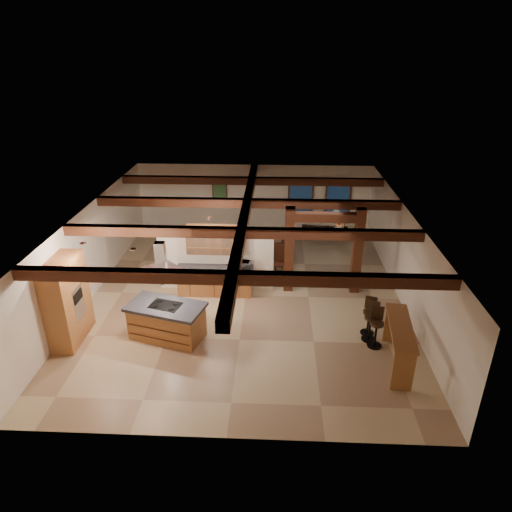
{
  "coord_description": "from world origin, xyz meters",
  "views": [
    {
      "loc": [
        0.95,
        -13.03,
        7.52
      ],
      "look_at": [
        0.32,
        0.5,
        1.21
      ],
      "focal_mm": 32.0,
      "sensor_mm": 36.0,
      "label": 1
    }
  ],
  "objects_px": {
    "sofa": "(325,231)",
    "dining_table": "(266,257)",
    "kitchen_island": "(167,321)",
    "bar_counter": "(399,338)"
  },
  "relations": [
    {
      "from": "dining_table",
      "to": "kitchen_island",
      "type": "bearing_deg",
      "value": -133.88
    },
    {
      "from": "dining_table",
      "to": "sofa",
      "type": "relative_size",
      "value": 0.94
    },
    {
      "from": "sofa",
      "to": "dining_table",
      "type": "bearing_deg",
      "value": 54.25
    },
    {
      "from": "kitchen_island",
      "to": "bar_counter",
      "type": "height_order",
      "value": "bar_counter"
    },
    {
      "from": "sofa",
      "to": "kitchen_island",
      "type": "bearing_deg",
      "value": 60.67
    },
    {
      "from": "kitchen_island",
      "to": "dining_table",
      "type": "distance_m",
      "value": 5.43
    },
    {
      "from": "bar_counter",
      "to": "dining_table",
      "type": "bearing_deg",
      "value": 121.83
    },
    {
      "from": "kitchen_island",
      "to": "dining_table",
      "type": "bearing_deg",
      "value": 60.77
    },
    {
      "from": "kitchen_island",
      "to": "sofa",
      "type": "height_order",
      "value": "kitchen_island"
    },
    {
      "from": "dining_table",
      "to": "sofa",
      "type": "height_order",
      "value": "dining_table"
    }
  ]
}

